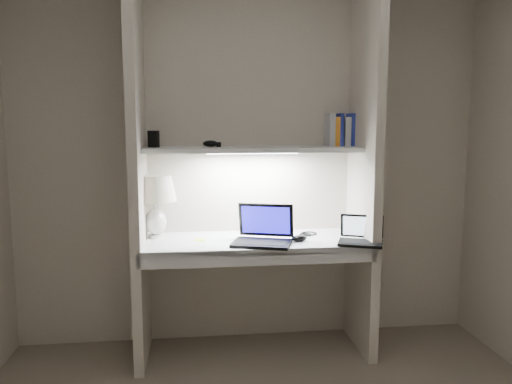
{
  "coord_description": "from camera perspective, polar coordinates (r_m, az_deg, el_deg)",
  "views": [
    {
      "loc": [
        -0.37,
        -1.93,
        1.51
      ],
      "look_at": [
        -0.01,
        1.05,
        1.1
      ],
      "focal_mm": 35.0,
      "sensor_mm": 36.0,
      "label": 1
    }
  ],
  "objects": [
    {
      "name": "desk",
      "position": [
        3.27,
        -0.2,
        -5.76
      ],
      "size": [
        1.4,
        0.55,
        0.04
      ],
      "primitive_type": "cube",
      "color": "white",
      "rests_on": "alcove_panel_left"
    },
    {
      "name": "laptop_netbook",
      "position": [
        3.22,
        11.9,
        -5.03
      ],
      "size": [
        0.34,
        0.32,
        0.17
      ],
      "rotation": [
        0.0,
        0.0,
        -0.38
      ],
      "color": "black",
      "rests_on": "desk"
    },
    {
      "name": "cable_coil",
      "position": [
        3.42,
        6.07,
        -4.73
      ],
      "size": [
        0.13,
        0.13,
        0.01
      ],
      "primitive_type": "torus",
      "rotation": [
        0.0,
        0.0,
        -0.35
      ],
      "color": "black",
      "rests_on": "desk"
    },
    {
      "name": "desk_apron",
      "position": [
        3.03,
        0.38,
        -7.45
      ],
      "size": [
        1.46,
        0.03,
        0.1
      ],
      "primitive_type": "cube",
      "color": "silver",
      "rests_on": "desk"
    },
    {
      "name": "alcove_panel_left",
      "position": [
        3.19,
        -13.36,
        2.8
      ],
      "size": [
        0.06,
        0.55,
        2.5
      ],
      "primitive_type": "cube",
      "color": "#BFB4A3",
      "rests_on": "floor"
    },
    {
      "name": "shelf_gadget",
      "position": [
        3.29,
        -5.24,
        5.53
      ],
      "size": [
        0.11,
        0.09,
        0.04
      ],
      "primitive_type": "ellipsoid",
      "rotation": [
        0.0,
        0.0,
        -0.19
      ],
      "color": "black",
      "rests_on": "shelf"
    },
    {
      "name": "alcove_panel_right",
      "position": [
        3.35,
        12.3,
        3.06
      ],
      "size": [
        0.06,
        0.55,
        2.5
      ],
      "primitive_type": "cube",
      "color": "#BFB4A3",
      "rests_on": "floor"
    },
    {
      "name": "strip_light",
      "position": [
        3.28,
        -0.4,
        4.5
      ],
      "size": [
        0.6,
        0.04,
        0.02
      ],
      "primitive_type": "cube",
      "color": "white",
      "rests_on": "shelf"
    },
    {
      "name": "mouse",
      "position": [
        3.22,
        4.95,
        -5.29
      ],
      "size": [
        0.12,
        0.09,
        0.04
      ],
      "primitive_type": "ellipsoid",
      "rotation": [
        0.0,
        0.0,
        0.24
      ],
      "color": "black",
      "rests_on": "desk"
    },
    {
      "name": "book_row",
      "position": [
        3.5,
        9.74,
        6.92
      ],
      "size": [
        0.21,
        0.15,
        0.22
      ],
      "color": "silver",
      "rests_on": "shelf"
    },
    {
      "name": "speaker",
      "position": [
        3.47,
        -0.29,
        -3.47
      ],
      "size": [
        0.11,
        0.08,
        0.14
      ],
      "primitive_type": "cube",
      "rotation": [
        0.0,
        0.0,
        -0.17
      ],
      "color": "silver",
      "rests_on": "desk"
    },
    {
      "name": "shelf",
      "position": [
        3.28,
        -0.4,
        4.89
      ],
      "size": [
        1.4,
        0.36,
        0.03
      ],
      "primitive_type": "cube",
      "color": "silver",
      "rests_on": "back_wall"
    },
    {
      "name": "table_lamp",
      "position": [
        3.34,
        -11.46,
        -0.41
      ],
      "size": [
        0.28,
        0.28,
        0.41
      ],
      "color": "white",
      "rests_on": "desk"
    },
    {
      "name": "shelf_box",
      "position": [
        3.31,
        -11.63,
        5.95
      ],
      "size": [
        0.08,
        0.07,
        0.11
      ],
      "primitive_type": "cube",
      "rotation": [
        0.0,
        0.0,
        -0.42
      ],
      "color": "black",
      "rests_on": "shelf"
    },
    {
      "name": "sticky_note",
      "position": [
        3.26,
        -6.44,
        -5.46
      ],
      "size": [
        0.09,
        0.09,
        0.0
      ],
      "primitive_type": "cube",
      "rotation": [
        0.0,
        0.0,
        -0.18
      ],
      "color": "yellow",
      "rests_on": "desk"
    },
    {
      "name": "back_wall",
      "position": [
        3.46,
        -0.74,
        3.38
      ],
      "size": [
        3.2,
        0.01,
        2.5
      ],
      "primitive_type": "cube",
      "color": "#BFB4A3",
      "rests_on": "floor"
    },
    {
      "name": "laptop_main",
      "position": [
        3.16,
        0.84,
        -4.85
      ],
      "size": [
        0.43,
        0.4,
        0.24
      ],
      "rotation": [
        0.0,
        0.0,
        -0.31
      ],
      "color": "black",
      "rests_on": "desk"
    }
  ]
}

